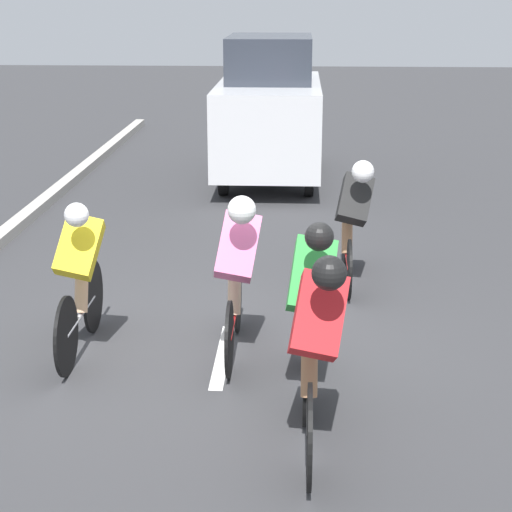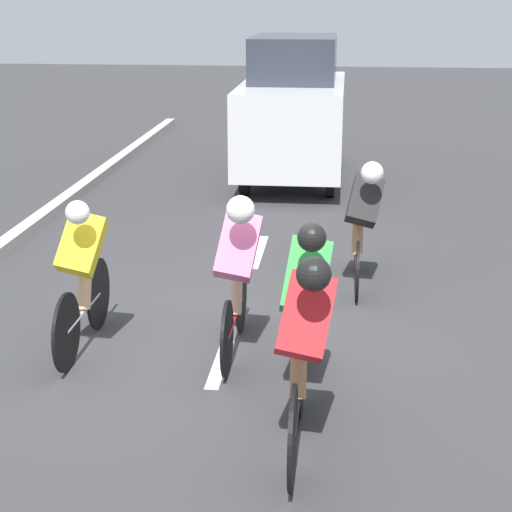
{
  "view_description": "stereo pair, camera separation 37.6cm",
  "coord_description": "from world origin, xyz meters",
  "px_view_note": "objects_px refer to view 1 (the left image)",
  "views": [
    {
      "loc": [
        -0.66,
        7.16,
        3.16
      ],
      "look_at": [
        -0.3,
        0.11,
        0.95
      ],
      "focal_mm": 60.0,
      "sensor_mm": 36.0,
      "label": 1
    },
    {
      "loc": [
        -1.04,
        7.13,
        3.16
      ],
      "look_at": [
        -0.3,
        0.11,
        0.95
      ],
      "focal_mm": 60.0,
      "sensor_mm": 36.0,
      "label": 2
    }
  ],
  "objects_px": {
    "cyclist_black": "(353,217)",
    "support_car": "(269,110)",
    "cyclist_pink": "(237,269)",
    "cyclist_green": "(310,305)",
    "cyclist_yellow": "(80,275)",
    "cyclist_red": "(316,347)"
  },
  "relations": [
    {
      "from": "cyclist_black",
      "to": "cyclist_red",
      "type": "bearing_deg",
      "value": 82.74
    },
    {
      "from": "cyclist_pink",
      "to": "support_car",
      "type": "height_order",
      "value": "support_car"
    },
    {
      "from": "cyclist_red",
      "to": "cyclist_yellow",
      "type": "distance_m",
      "value": 2.6
    },
    {
      "from": "cyclist_red",
      "to": "cyclist_yellow",
      "type": "height_order",
      "value": "cyclist_red"
    },
    {
      "from": "cyclist_pink",
      "to": "cyclist_green",
      "type": "height_order",
      "value": "cyclist_green"
    },
    {
      "from": "cyclist_black",
      "to": "cyclist_pink",
      "type": "bearing_deg",
      "value": 60.26
    },
    {
      "from": "cyclist_green",
      "to": "support_car",
      "type": "xyz_separation_m",
      "value": [
        0.62,
        -8.31,
        0.39
      ]
    },
    {
      "from": "cyclist_yellow",
      "to": "support_car",
      "type": "xyz_separation_m",
      "value": [
        -1.4,
        -7.55,
        0.42
      ]
    },
    {
      "from": "cyclist_red",
      "to": "cyclist_pink",
      "type": "xyz_separation_m",
      "value": [
        0.66,
        -1.64,
        0.01
      ]
    },
    {
      "from": "cyclist_red",
      "to": "cyclist_green",
      "type": "relative_size",
      "value": 1.04
    },
    {
      "from": "cyclist_black",
      "to": "cyclist_red",
      "type": "xyz_separation_m",
      "value": [
        0.46,
        3.6,
        0.02
      ]
    },
    {
      "from": "cyclist_black",
      "to": "cyclist_red",
      "type": "distance_m",
      "value": 3.63
    },
    {
      "from": "cyclist_black",
      "to": "cyclist_pink",
      "type": "xyz_separation_m",
      "value": [
        1.12,
        1.96,
        0.04
      ]
    },
    {
      "from": "cyclist_black",
      "to": "support_car",
      "type": "distance_m",
      "value": 5.67
    },
    {
      "from": "cyclist_green",
      "to": "cyclist_pink",
      "type": "bearing_deg",
      "value": -51.7
    },
    {
      "from": "cyclist_yellow",
      "to": "cyclist_pink",
      "type": "height_order",
      "value": "cyclist_pink"
    },
    {
      "from": "cyclist_red",
      "to": "support_car",
      "type": "distance_m",
      "value": 9.18
    },
    {
      "from": "cyclist_black",
      "to": "cyclist_yellow",
      "type": "relative_size",
      "value": 0.98
    },
    {
      "from": "cyclist_pink",
      "to": "cyclist_green",
      "type": "relative_size",
      "value": 1.0
    },
    {
      "from": "cyclist_yellow",
      "to": "cyclist_pink",
      "type": "xyz_separation_m",
      "value": [
        -1.39,
        -0.04,
        0.06
      ]
    },
    {
      "from": "cyclist_yellow",
      "to": "support_car",
      "type": "height_order",
      "value": "support_car"
    },
    {
      "from": "cyclist_red",
      "to": "cyclist_green",
      "type": "distance_m",
      "value": 0.84
    }
  ]
}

